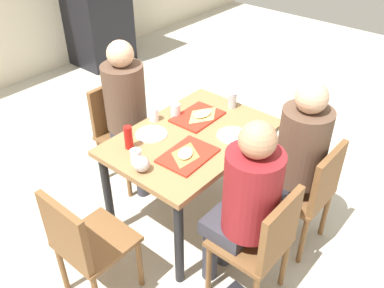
# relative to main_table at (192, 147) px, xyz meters

# --- Properties ---
(ground_plane) EXTENTS (10.00, 10.00, 0.02)m
(ground_plane) POSITION_rel_main_table_xyz_m (0.00, 0.00, -0.65)
(ground_plane) COLOR beige
(main_table) EXTENTS (1.16, 0.79, 0.74)m
(main_table) POSITION_rel_main_table_xyz_m (0.00, 0.00, 0.00)
(main_table) COLOR #9E7247
(main_table) RESTS_ON ground_plane
(chair_near_left) EXTENTS (0.40, 0.40, 0.84)m
(chair_near_left) POSITION_rel_main_table_xyz_m (-0.29, -0.78, -0.15)
(chair_near_left) COLOR brown
(chair_near_left) RESTS_ON ground_plane
(chair_near_right) EXTENTS (0.40, 0.40, 0.84)m
(chair_near_right) POSITION_rel_main_table_xyz_m (0.29, -0.78, -0.15)
(chair_near_right) COLOR brown
(chair_near_right) RESTS_ON ground_plane
(chair_far_side) EXTENTS (0.40, 0.40, 0.84)m
(chair_far_side) POSITION_rel_main_table_xyz_m (0.00, 0.78, -0.15)
(chair_far_side) COLOR brown
(chair_far_side) RESTS_ON ground_plane
(chair_left_end) EXTENTS (0.40, 0.40, 0.84)m
(chair_left_end) POSITION_rel_main_table_xyz_m (-0.97, 0.00, -0.15)
(chair_left_end) COLOR brown
(chair_left_end) RESTS_ON ground_plane
(person_in_red) EXTENTS (0.32, 0.42, 1.25)m
(person_in_red) POSITION_rel_main_table_xyz_m (-0.29, -0.64, 0.09)
(person_in_red) COLOR #383842
(person_in_red) RESTS_ON ground_plane
(person_in_brown_jacket) EXTENTS (0.32, 0.42, 1.25)m
(person_in_brown_jacket) POSITION_rel_main_table_xyz_m (0.29, -0.64, 0.09)
(person_in_brown_jacket) COLOR #383842
(person_in_brown_jacket) RESTS_ON ground_plane
(person_far_side) EXTENTS (0.32, 0.42, 1.25)m
(person_far_side) POSITION_rel_main_table_xyz_m (-0.00, 0.64, 0.09)
(person_far_side) COLOR #383842
(person_far_side) RESTS_ON ground_plane
(tray_red_near) EXTENTS (0.37, 0.28, 0.02)m
(tray_red_near) POSITION_rel_main_table_xyz_m (-0.20, -0.14, 0.11)
(tray_red_near) COLOR red
(tray_red_near) RESTS_ON main_table
(tray_red_far) EXTENTS (0.37, 0.27, 0.02)m
(tray_red_far) POSITION_rel_main_table_xyz_m (0.20, 0.12, 0.11)
(tray_red_far) COLOR red
(tray_red_far) RESTS_ON main_table
(paper_plate_center) EXTENTS (0.22, 0.22, 0.01)m
(paper_plate_center) POSITION_rel_main_table_xyz_m (-0.17, 0.22, 0.10)
(paper_plate_center) COLOR white
(paper_plate_center) RESTS_ON main_table
(paper_plate_near_edge) EXTENTS (0.22, 0.22, 0.01)m
(paper_plate_near_edge) POSITION_rel_main_table_xyz_m (0.17, -0.22, 0.10)
(paper_plate_near_edge) COLOR white
(paper_plate_near_edge) RESTS_ON main_table
(pizza_slice_a) EXTENTS (0.24, 0.21, 0.02)m
(pizza_slice_a) POSITION_rel_main_table_xyz_m (-0.22, -0.13, 0.12)
(pizza_slice_a) COLOR #C68C47
(pizza_slice_a) RESTS_ON tray_red_near
(pizza_slice_b) EXTENTS (0.22, 0.14, 0.02)m
(pizza_slice_b) POSITION_rel_main_table_xyz_m (0.23, 0.10, 0.12)
(pizza_slice_b) COLOR #DBAD60
(pizza_slice_b) RESTS_ON tray_red_far
(plastic_cup_a) EXTENTS (0.07, 0.07, 0.10)m
(plastic_cup_a) POSITION_rel_main_table_xyz_m (-0.03, 0.34, 0.15)
(plastic_cup_a) COLOR white
(plastic_cup_a) RESTS_ON main_table
(plastic_cup_b) EXTENTS (0.07, 0.07, 0.10)m
(plastic_cup_b) POSITION_rel_main_table_xyz_m (0.03, -0.34, 0.15)
(plastic_cup_b) COLOR white
(plastic_cup_b) RESTS_ON main_table
(plastic_cup_c) EXTENTS (0.07, 0.07, 0.10)m
(plastic_cup_c) POSITION_rel_main_table_xyz_m (-0.47, 0.06, 0.15)
(plastic_cup_c) COLOR white
(plastic_cup_c) RESTS_ON main_table
(plastic_cup_d) EXTENTS (0.07, 0.07, 0.10)m
(plastic_cup_d) POSITION_rel_main_table_xyz_m (0.12, 0.26, 0.15)
(plastic_cup_d) COLOR white
(plastic_cup_d) RESTS_ON main_table
(soda_can) EXTENTS (0.07, 0.07, 0.12)m
(soda_can) POSITION_rel_main_table_xyz_m (0.49, 0.02, 0.16)
(soda_can) COLOR #B7BCC6
(soda_can) RESTS_ON main_table
(condiment_bottle) EXTENTS (0.06, 0.06, 0.16)m
(condiment_bottle) POSITION_rel_main_table_xyz_m (-0.38, 0.22, 0.18)
(condiment_bottle) COLOR red
(condiment_bottle) RESTS_ON main_table
(foil_bundle) EXTENTS (0.10, 0.10, 0.10)m
(foil_bundle) POSITION_rel_main_table_xyz_m (-0.49, -0.02, 0.15)
(foil_bundle) COLOR silver
(foil_bundle) RESTS_ON main_table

